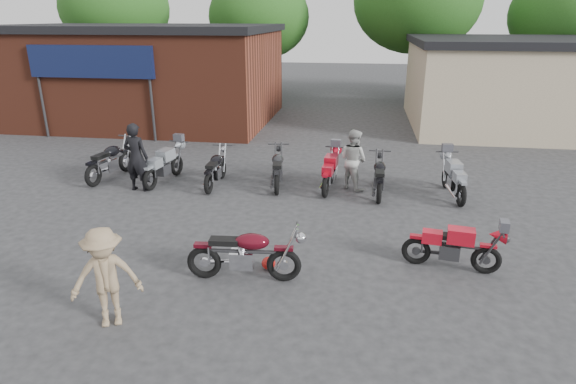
# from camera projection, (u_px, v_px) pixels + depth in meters

# --- Properties ---
(ground) EXTENTS (90.00, 90.00, 0.00)m
(ground) POSITION_uv_depth(u_px,v_px,m) (283.00, 285.00, 8.76)
(ground) COLOR #2C2C2E
(brick_building) EXTENTS (12.00, 8.00, 4.00)m
(brick_building) POSITION_uv_depth(u_px,v_px,m) (141.00, 76.00, 22.36)
(brick_building) COLOR brown
(brick_building) RESTS_ON ground
(stucco_building) EXTENTS (10.00, 8.00, 3.50)m
(stucco_building) POSITION_uv_depth(u_px,v_px,m) (531.00, 86.00, 20.88)
(stucco_building) COLOR tan
(stucco_building) RESTS_ON ground
(tree_0) EXTENTS (6.56, 6.56, 8.20)m
(tree_0) POSITION_uv_depth(u_px,v_px,m) (117.00, 25.00, 29.78)
(tree_0) COLOR #1B4612
(tree_0) RESTS_ON ground
(tree_1) EXTENTS (5.92, 5.92, 7.40)m
(tree_1) POSITION_uv_depth(u_px,v_px,m) (260.00, 33.00, 28.63)
(tree_1) COLOR #1B4612
(tree_1) RESTS_ON ground
(tree_2) EXTENTS (7.04, 7.04, 8.80)m
(tree_2) POSITION_uv_depth(u_px,v_px,m) (415.00, 20.00, 27.11)
(tree_2) COLOR #1B4612
(tree_2) RESTS_ON ground
(tree_3) EXTENTS (6.08, 6.08, 7.60)m
(tree_3) POSITION_uv_depth(u_px,v_px,m) (565.00, 32.00, 26.17)
(tree_3) COLOR #1B4612
(tree_3) RESTS_ON ground
(vintage_motorcycle) EXTENTS (2.09, 0.83, 1.19)m
(vintage_motorcycle) POSITION_uv_depth(u_px,v_px,m) (246.00, 251.00, 8.75)
(vintage_motorcycle) COLOR #4E0915
(vintage_motorcycle) RESTS_ON ground
(sportbike) EXTENTS (1.84, 0.84, 1.03)m
(sportbike) POSITION_uv_depth(u_px,v_px,m) (454.00, 245.00, 9.16)
(sportbike) COLOR red
(sportbike) RESTS_ON ground
(helmet) EXTENTS (0.33, 0.33, 0.25)m
(helmet) POSITION_uv_depth(u_px,v_px,m) (269.00, 263.00, 9.28)
(helmet) COLOR #A81511
(helmet) RESTS_ON ground
(person_dark) EXTENTS (0.73, 0.51, 1.92)m
(person_dark) POSITION_uv_depth(u_px,v_px,m) (136.00, 157.00, 13.25)
(person_dark) COLOR black
(person_dark) RESTS_ON ground
(person_light) EXTENTS (1.05, 1.02, 1.71)m
(person_light) POSITION_uv_depth(u_px,v_px,m) (353.00, 160.00, 13.40)
(person_light) COLOR #ABABA7
(person_light) RESTS_ON ground
(person_tan) EXTENTS (1.23, 1.00, 1.65)m
(person_tan) POSITION_uv_depth(u_px,v_px,m) (106.00, 278.00, 7.39)
(person_tan) COLOR #977D5D
(person_tan) RESTS_ON ground
(row_bike_0) EXTENTS (1.03, 2.20, 1.23)m
(row_bike_0) POSITION_uv_depth(u_px,v_px,m) (110.00, 159.00, 14.36)
(row_bike_0) COLOR black
(row_bike_0) RESTS_ON ground
(row_bike_1) EXTENTS (0.97, 2.06, 1.15)m
(row_bike_1) POSITION_uv_depth(u_px,v_px,m) (164.00, 163.00, 14.05)
(row_bike_1) COLOR #989EA6
(row_bike_1) RESTS_ON ground
(row_bike_2) EXTENTS (0.65, 1.91, 1.10)m
(row_bike_2) POSITION_uv_depth(u_px,v_px,m) (216.00, 167.00, 13.77)
(row_bike_2) COLOR black
(row_bike_2) RESTS_ON ground
(row_bike_3) EXTENTS (0.92, 2.04, 1.14)m
(row_bike_3) POSITION_uv_depth(u_px,v_px,m) (278.00, 167.00, 13.72)
(row_bike_3) COLOR black
(row_bike_3) RESTS_ON ground
(row_bike_4) EXTENTS (0.82, 1.99, 1.12)m
(row_bike_4) POSITION_uv_depth(u_px,v_px,m) (330.00, 170.00, 13.50)
(row_bike_4) COLOR #B60F21
(row_bike_4) RESTS_ON ground
(row_bike_5) EXTENTS (0.66, 1.94, 1.12)m
(row_bike_5) POSITION_uv_depth(u_px,v_px,m) (379.00, 175.00, 13.08)
(row_bike_5) COLOR black
(row_bike_5) RESTS_ON ground
(row_bike_6) EXTENTS (0.86, 2.03, 1.14)m
(row_bike_6) POSITION_uv_depth(u_px,v_px,m) (454.00, 176.00, 12.91)
(row_bike_6) COLOR #8E929B
(row_bike_6) RESTS_ON ground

